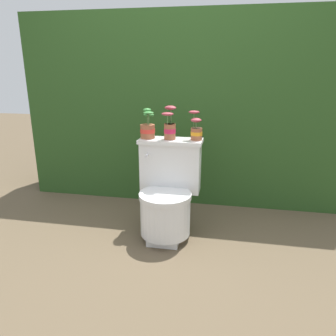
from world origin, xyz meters
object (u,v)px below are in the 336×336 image
Objects in this scene: potted_plant_middle at (196,129)px; toilet at (168,194)px; potted_plant_left at (148,128)px; potted_plant_midleft at (170,126)px.

toilet is at bearing -144.08° from potted_plant_middle.
potted_plant_left is 1.05× the size of potted_plant_middle.
potted_plant_left is at bearing 143.12° from toilet.
potted_plant_midleft is at bearing -3.27° from potted_plant_left.
toilet is 0.54m from potted_plant_left.
potted_plant_midleft is at bearing -176.32° from potted_plant_middle.
potted_plant_left is at bearing 176.73° from potted_plant_midleft.
potted_plant_midleft reaches higher than potted_plant_middle.
potted_plant_left reaches higher than potted_plant_middle.
potted_plant_middle is (0.38, 0.00, 0.00)m from potted_plant_left.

